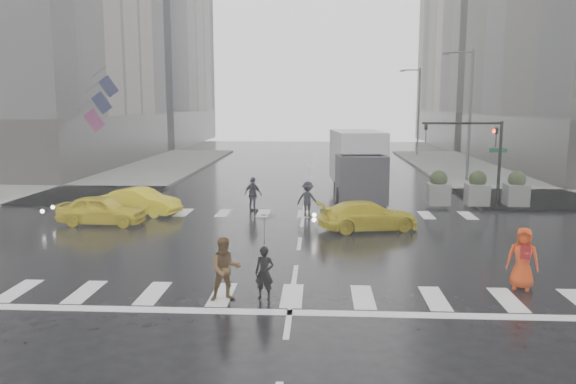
# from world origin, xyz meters

# --- Properties ---
(ground) EXTENTS (120.00, 120.00, 0.00)m
(ground) POSITION_xyz_m (0.00, 0.00, 0.00)
(ground) COLOR black
(ground) RESTS_ON ground
(sidewalk_nw) EXTENTS (35.00, 35.00, 0.15)m
(sidewalk_nw) POSITION_xyz_m (-19.50, 17.50, 0.07)
(sidewalk_nw) COLOR slate
(sidewalk_nw) RESTS_ON ground
(building_ne_far) EXTENTS (26.05, 26.05, 36.00)m
(building_ne_far) POSITION_xyz_m (29.00, 56.00, 16.27)
(building_ne_far) COLOR gray
(building_ne_far) RESTS_ON ground
(road_markings) EXTENTS (18.00, 48.00, 0.01)m
(road_markings) POSITION_xyz_m (0.00, 0.00, 0.01)
(road_markings) COLOR silver
(road_markings) RESTS_ON ground
(traffic_signal_pole) EXTENTS (4.45, 0.42, 4.50)m
(traffic_signal_pole) POSITION_xyz_m (9.01, 8.01, 3.22)
(traffic_signal_pole) COLOR black
(traffic_signal_pole) RESTS_ON ground
(street_lamp_near) EXTENTS (2.15, 0.22, 9.00)m
(street_lamp_near) POSITION_xyz_m (10.87, 18.00, 4.95)
(street_lamp_near) COLOR #59595B
(street_lamp_near) RESTS_ON ground
(street_lamp_far) EXTENTS (2.15, 0.22, 9.00)m
(street_lamp_far) POSITION_xyz_m (10.87, 38.00, 4.95)
(street_lamp_far) COLOR #59595B
(street_lamp_far) RESTS_ON ground
(planter_west) EXTENTS (1.10, 1.10, 1.80)m
(planter_west) POSITION_xyz_m (7.00, 8.20, 0.98)
(planter_west) COLOR slate
(planter_west) RESTS_ON ground
(planter_mid) EXTENTS (1.10, 1.10, 1.80)m
(planter_mid) POSITION_xyz_m (9.00, 8.20, 0.98)
(planter_mid) COLOR slate
(planter_mid) RESTS_ON ground
(planter_east) EXTENTS (1.10, 1.10, 1.80)m
(planter_east) POSITION_xyz_m (11.00, 8.20, 0.98)
(planter_east) COLOR slate
(planter_east) RESTS_ON ground
(flag_cluster) EXTENTS (2.87, 3.06, 4.69)m
(flag_cluster) POSITION_xyz_m (-15.08, 18.50, 5.64)
(flag_cluster) COLOR #59595B
(flag_cluster) RESTS_ON ground
(pedestrian_black) EXTENTS (1.13, 1.14, 2.43)m
(pedestrian_black) POSITION_xyz_m (-0.76, -6.27, 1.67)
(pedestrian_black) COLOR black
(pedestrian_black) RESTS_ON ground
(pedestrian_brown) EXTENTS (1.02, 0.88, 1.78)m
(pedestrian_brown) POSITION_xyz_m (-1.81, -6.45, 0.89)
(pedestrian_brown) COLOR #4F361C
(pedestrian_brown) RESTS_ON ground
(pedestrian_orange) EXTENTS (1.05, 0.87, 1.83)m
(pedestrian_orange) POSITION_xyz_m (6.71, -4.99, 0.92)
(pedestrian_orange) COLOR #EC4310
(pedestrian_orange) RESTS_ON ground
(pedestrian_far_a) EXTENTS (1.19, 1.02, 1.74)m
(pedestrian_far_a) POSITION_xyz_m (-2.56, 6.51, 0.87)
(pedestrian_far_a) COLOR black
(pedestrian_far_a) RESTS_ON ground
(pedestrian_far_b) EXTENTS (1.25, 0.96, 1.71)m
(pedestrian_far_b) POSITION_xyz_m (0.21, 5.32, 0.85)
(pedestrian_far_b) COLOR black
(pedestrian_far_b) RESTS_ON ground
(taxi_front) EXTENTS (3.95, 1.71, 1.33)m
(taxi_front) POSITION_xyz_m (-9.01, 3.05, 0.66)
(taxi_front) COLOR #D7C00B
(taxi_front) RESTS_ON ground
(taxi_mid) EXTENTS (4.15, 2.44, 1.29)m
(taxi_mid) POSITION_xyz_m (-7.97, 5.44, 0.65)
(taxi_mid) COLOR #D7C00B
(taxi_mid) RESTS_ON ground
(taxi_rear) EXTENTS (4.12, 2.65, 1.25)m
(taxi_rear) POSITION_xyz_m (2.87, 2.57, 0.62)
(taxi_rear) COLOR #D7C00B
(taxi_rear) RESTS_ON ground
(box_truck) EXTENTS (2.68, 7.14, 3.79)m
(box_truck) POSITION_xyz_m (3.00, 11.14, 2.03)
(box_truck) COLOR silver
(box_truck) RESTS_ON ground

